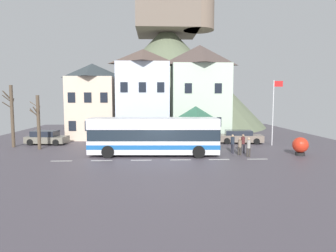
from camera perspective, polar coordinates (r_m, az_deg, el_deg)
The scene contains 19 objects.
ground_plane at distance 24.12m, azimuth -1.45°, elevation -5.98°, with size 40.00×60.00×0.07m.
townhouse_00 at distance 36.02m, azimuth -14.26°, elevation 4.65°, with size 5.22×5.37×8.74m.
townhouse_01 at distance 35.71m, azimuth -4.75°, elevation 6.21°, with size 5.99×6.15×10.50m.
townhouse_02 at distance 35.86m, azimuth 6.07°, elevation 6.58°, with size 6.65×5.66×10.98m.
hilltop_castle at distance 52.27m, azimuth -0.15°, elevation 10.04°, with size 33.48×33.48×23.98m.
transit_bus at distance 24.49m, azimuth -2.70°, elevation -2.02°, with size 10.70×3.12×3.10m.
bus_shelter at distance 28.81m, azimuth 5.35°, elevation 2.25°, with size 3.60×3.60×3.95m.
parked_car_00 at distance 31.39m, azimuth -8.35°, elevation -2.10°, with size 4.45×2.22×1.36m.
parked_car_01 at distance 32.09m, azimuth 13.70°, elevation -2.03°, with size 4.72×2.33×1.35m.
parked_car_02 at distance 32.85m, azimuth -22.36°, elevation -2.09°, with size 4.23×2.36×1.40m.
pedestrian_00 at distance 25.27m, azimuth 13.66°, elevation -3.70°, with size 0.30×0.30×1.47m.
pedestrian_01 at distance 26.29m, azimuth 14.25°, elevation -2.98°, with size 0.33×0.33×1.63m.
pedestrian_02 at distance 26.02m, azimuth 12.33°, elevation -3.21°, with size 0.33×0.36×1.62m.
pedestrian_03 at distance 24.75m, azimuth 15.26°, elevation -3.75°, with size 0.30×0.28×1.57m.
public_bench at distance 31.40m, azimuth 5.62°, elevation -2.43°, with size 1.52×0.48×0.87m.
flagpole at distance 31.25m, azimuth 19.73°, elevation 3.36°, with size 0.95×0.10×6.49m.
harbour_buoy at distance 26.73m, azimuth 24.14°, elevation -3.44°, with size 1.28×1.28×1.53m.
bare_tree_00 at distance 32.06m, azimuth -27.85°, elevation 1.86°, with size 0.83×1.40×5.96m.
bare_tree_01 at distance 29.69m, azimuth -23.71°, elevation 0.84°, with size 1.31×1.65×5.00m.
Camera 1 is at (-0.49, -23.64, 4.72)m, focal length 31.64 mm.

